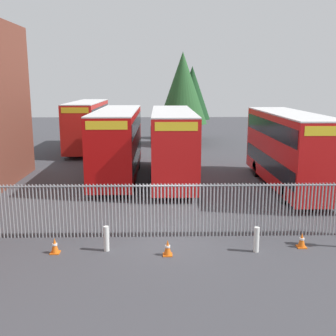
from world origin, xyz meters
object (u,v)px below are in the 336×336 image
double_decker_bus_behind_fence_right (173,142)px  bollard_center_front (256,240)px  double_decker_bus_behind_fence_left (118,141)px  double_decker_bus_far_back (87,124)px  double_decker_bus_near_gate (288,147)px  traffic_cone_near_kerb (55,246)px  traffic_cone_by_gate (302,240)px  traffic_cone_mid_forecourt (168,248)px  bollard_near_left (106,239)px

double_decker_bus_behind_fence_right → bollard_center_front: (2.70, -11.42, -1.95)m
double_decker_bus_behind_fence_left → double_decker_bus_far_back: size_ratio=1.00×
double_decker_bus_near_gate → double_decker_bus_behind_fence_right: bearing=162.9°
double_decker_bus_near_gate → traffic_cone_near_kerb: double_decker_bus_near_gate is taller
traffic_cone_by_gate → traffic_cone_mid_forecourt: same height
double_decker_bus_behind_fence_right → traffic_cone_mid_forecourt: 11.87m
traffic_cone_mid_forecourt → double_decker_bus_far_back: bearing=106.0°
bollard_near_left → bollard_center_front: same height
traffic_cone_by_gate → double_decker_bus_behind_fence_right: bearing=112.2°
traffic_cone_by_gate → bollard_near_left: bearing=-178.9°
double_decker_bus_behind_fence_right → bollard_near_left: 11.71m
double_decker_bus_behind_fence_right → bollard_near_left: size_ratio=11.38×
double_decker_bus_behind_fence_right → bollard_near_left: (-2.82, -11.20, -1.95)m
double_decker_bus_far_back → traffic_cone_by_gate: double_decker_bus_far_back is taller
bollard_near_left → traffic_cone_near_kerb: (-1.86, -0.18, -0.19)m
traffic_cone_near_kerb → double_decker_bus_behind_fence_right: bearing=67.6°
traffic_cone_by_gate → bollard_center_front: bearing=-168.6°
double_decker_bus_far_back → bollard_center_front: bearing=-66.7°
double_decker_bus_near_gate → traffic_cone_near_kerb: (-11.38, -9.32, -2.13)m
bollard_near_left → traffic_cone_near_kerb: bollard_near_left is taller
double_decker_bus_behind_fence_right → traffic_cone_near_kerb: (-4.68, -11.38, -2.13)m
double_decker_bus_behind_fence_left → traffic_cone_mid_forecourt: (2.94, -12.28, -2.13)m
traffic_cone_by_gate → traffic_cone_mid_forecourt: 5.12m
double_decker_bus_near_gate → bollard_near_left: 13.33m
double_decker_bus_behind_fence_left → traffic_cone_by_gate: double_decker_bus_behind_fence_left is taller
double_decker_bus_far_back → bollard_near_left: 23.70m
bollard_center_front → double_decker_bus_behind_fence_left: bearing=117.3°
bollard_near_left → traffic_cone_mid_forecourt: size_ratio=1.61×
double_decker_bus_near_gate → double_decker_bus_behind_fence_left: same height
double_decker_bus_near_gate → traffic_cone_mid_forecourt: size_ratio=18.32×
bollard_center_front → traffic_cone_by_gate: bollard_center_front is taller
double_decker_bus_near_gate → bollard_near_left: (-9.52, -9.13, -1.95)m
double_decker_bus_far_back → bollard_near_left: (4.55, -23.17, -1.95)m
bollard_center_front → traffic_cone_by_gate: (1.82, 0.37, -0.19)m
double_decker_bus_behind_fence_left → traffic_cone_near_kerb: double_decker_bus_behind_fence_left is taller
double_decker_bus_behind_fence_left → bollard_center_front: (6.21, -12.04, -1.95)m
bollard_near_left → double_decker_bus_behind_fence_left: bearing=93.3°
double_decker_bus_behind_fence_right → double_decker_bus_near_gate: bearing=-17.1°
double_decker_bus_behind_fence_right → bollard_center_front: bearing=-76.7°
double_decker_bus_near_gate → traffic_cone_mid_forecourt: 12.23m
bollard_near_left → double_decker_bus_behind_fence_right: bearing=75.9°
double_decker_bus_behind_fence_left → bollard_near_left: bearing=-86.7°
bollard_center_front → traffic_cone_mid_forecourt: bollard_center_front is taller
double_decker_bus_near_gate → double_decker_bus_behind_fence_right: 7.01m
traffic_cone_near_kerb → double_decker_bus_behind_fence_left: bearing=84.4°
traffic_cone_near_kerb → traffic_cone_mid_forecourt: bearing=-3.9°
double_decker_bus_behind_fence_left → double_decker_bus_behind_fence_right: bearing=-10.0°
double_decker_bus_far_back → double_decker_bus_near_gate: bearing=-45.0°
double_decker_bus_behind_fence_left → bollard_near_left: 12.00m
double_decker_bus_behind_fence_right → double_decker_bus_behind_fence_left: bearing=170.0°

